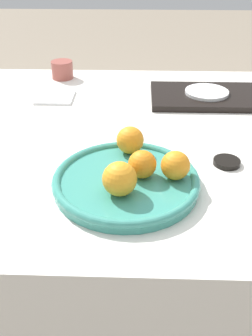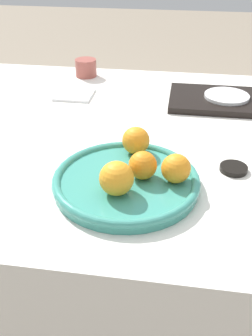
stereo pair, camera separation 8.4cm
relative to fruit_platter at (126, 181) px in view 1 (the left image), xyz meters
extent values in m
plane|color=gray|center=(-0.10, 0.27, -0.76)|extent=(12.00, 12.00, 0.00)
cube|color=silver|center=(-0.10, 0.27, -0.39)|extent=(1.34, 1.07, 0.75)
cylinder|color=teal|center=(0.00, 0.00, -0.01)|extent=(0.32, 0.32, 0.02)
torus|color=teal|center=(0.00, 0.00, 0.01)|extent=(0.32, 0.32, 0.02)
sphere|color=orange|center=(0.11, 0.01, 0.04)|extent=(0.06, 0.06, 0.06)
sphere|color=orange|center=(0.03, 0.01, 0.04)|extent=(0.06, 0.06, 0.06)
sphere|color=orange|center=(0.01, 0.12, 0.04)|extent=(0.07, 0.07, 0.07)
sphere|color=orange|center=(-0.01, -0.05, 0.04)|extent=(0.07, 0.07, 0.07)
cube|color=black|center=(0.25, 0.52, -0.01)|extent=(0.36, 0.23, 0.02)
cylinder|color=white|center=(0.25, 0.52, 0.01)|extent=(0.14, 0.14, 0.01)
cylinder|color=#9E4C42|center=(-0.26, 0.71, 0.02)|extent=(0.08, 0.08, 0.06)
cube|color=white|center=(-0.25, 0.51, -0.01)|extent=(0.12, 0.12, 0.01)
cylinder|color=black|center=(0.24, 0.11, -0.01)|extent=(0.07, 0.07, 0.01)
camera|label=1|loc=(0.02, -0.72, 0.48)|focal=42.00mm
camera|label=2|loc=(0.11, -0.71, 0.48)|focal=42.00mm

